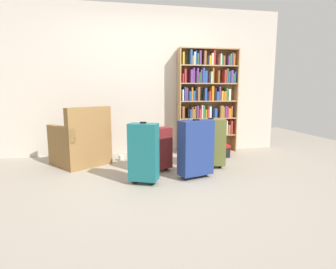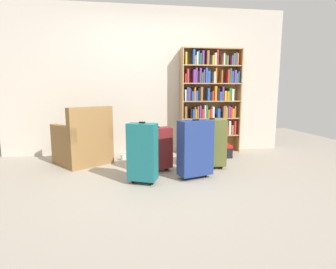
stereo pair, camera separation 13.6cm
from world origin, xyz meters
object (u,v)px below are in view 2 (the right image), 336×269
(armchair, at_px, (84,144))
(storage_box, at_px, (217,150))
(bookshelf, at_px, (210,99))
(suitcase_teal, at_px, (142,152))
(suitcase_navy_blue, at_px, (195,148))
(suitcase_dark_red, at_px, (156,148))
(mug, at_px, (123,157))
(suitcase_olive, at_px, (211,142))

(armchair, relative_size, storage_box, 2.19)
(bookshelf, relative_size, suitcase_teal, 2.44)
(suitcase_navy_blue, bearing_deg, suitcase_teal, -170.63)
(suitcase_dark_red, bearing_deg, storage_box, 30.99)
(suitcase_dark_red, xyz_separation_m, suitcase_navy_blue, (0.46, -0.39, 0.07))
(mug, height_order, storage_box, storage_box)
(suitcase_teal, xyz_separation_m, suitcase_dark_red, (0.23, 0.50, -0.06))
(bookshelf, distance_m, suitcase_dark_red, 1.67)
(bookshelf, bearing_deg, armchair, -167.46)
(armchair, height_order, suitcase_olive, armchair)
(bookshelf, relative_size, storage_box, 4.20)
(suitcase_olive, bearing_deg, mug, 153.01)
(bookshelf, xyz_separation_m, suitcase_navy_blue, (-0.64, -1.47, -0.58))
(bookshelf, bearing_deg, suitcase_navy_blue, -113.49)
(suitcase_dark_red, bearing_deg, mug, 124.74)
(armchair, xyz_separation_m, suitcase_navy_blue, (1.55, -0.98, 0.09))
(armchair, relative_size, suitcase_dark_red, 1.52)
(storage_box, relative_size, suitcase_navy_blue, 0.57)
(storage_box, distance_m, suitcase_dark_red, 1.34)
(bookshelf, xyz_separation_m, suitcase_dark_red, (-1.10, -1.08, -0.65))
(mug, distance_m, suitcase_teal, 1.27)
(bookshelf, height_order, suitcase_teal, bookshelf)
(storage_box, xyz_separation_m, suitcase_olive, (-0.32, -0.65, 0.27))
(storage_box, bearing_deg, suitcase_olive, -116.44)
(storage_box, distance_m, suitcase_navy_blue, 1.30)
(mug, relative_size, suitcase_navy_blue, 0.15)
(storage_box, relative_size, suitcase_teal, 0.58)
(bookshelf, height_order, armchair, bookshelf)
(bookshelf, bearing_deg, mug, -166.07)
(suitcase_navy_blue, bearing_deg, bookshelf, 66.51)
(armchair, xyz_separation_m, storage_box, (2.22, 0.09, -0.20))
(bookshelf, distance_m, suitcase_olive, 1.24)
(suitcase_dark_red, distance_m, suitcase_olive, 0.81)
(storage_box, height_order, suitcase_dark_red, suitcase_dark_red)
(armchair, height_order, suitcase_teal, armchair)
(armchair, height_order, mug, armchair)
(bookshelf, xyz_separation_m, storage_box, (0.03, -0.40, -0.87))
(suitcase_teal, bearing_deg, suitcase_dark_red, 65.87)
(armchair, relative_size, mug, 8.15)
(mug, height_order, suitcase_olive, suitcase_olive)
(storage_box, relative_size, suitcase_dark_red, 0.69)
(bookshelf, bearing_deg, storage_box, -85.28)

